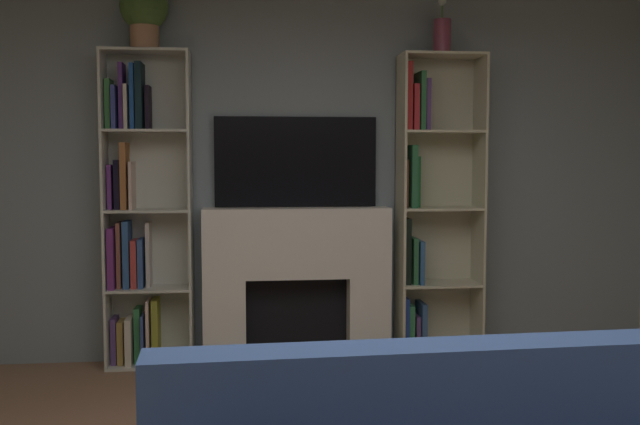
% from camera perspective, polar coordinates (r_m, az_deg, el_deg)
% --- Properties ---
extents(wall_back_accent, '(5.47, 0.06, 2.72)m').
position_cam_1_polar(wall_back_accent, '(5.18, -2.01, 3.30)').
color(wall_back_accent, gray).
rests_on(wall_back_accent, ground_plane).
extents(fireplace, '(1.43, 0.55, 1.10)m').
position_cam_1_polar(fireplace, '(5.10, -1.86, -5.39)').
color(fireplace, white).
rests_on(fireplace, ground_plane).
extents(tv, '(1.16, 0.06, 0.64)m').
position_cam_1_polar(tv, '(5.12, -1.97, 4.08)').
color(tv, black).
rests_on(tv, fireplace).
extents(bookshelf_left, '(0.59, 0.26, 2.19)m').
position_cam_1_polar(bookshelf_left, '(5.11, -14.25, -0.49)').
color(bookshelf_left, beige).
rests_on(bookshelf_left, ground_plane).
extents(bookshelf_right, '(0.59, 0.31, 2.19)m').
position_cam_1_polar(bookshelf_right, '(5.21, 8.62, 0.12)').
color(bookshelf_right, beige).
rests_on(bookshelf_right, ground_plane).
extents(potted_plant, '(0.33, 0.33, 0.45)m').
position_cam_1_polar(potted_plant, '(5.12, -13.93, 15.41)').
color(potted_plant, '#A27454').
rests_on(potted_plant, bookshelf_left).
extents(vase_with_flowers, '(0.12, 0.12, 0.45)m').
position_cam_1_polar(vase_with_flowers, '(5.25, 9.76, 14.00)').
color(vase_with_flowers, '#8B3A53').
rests_on(vase_with_flowers, bookshelf_right).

